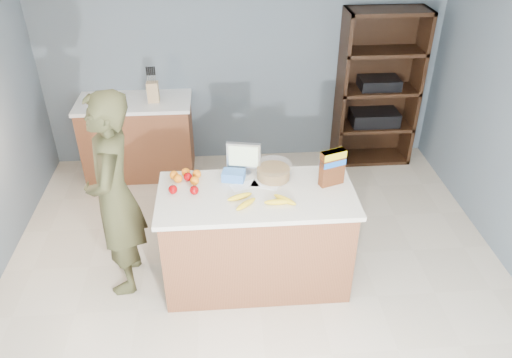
{
  "coord_description": "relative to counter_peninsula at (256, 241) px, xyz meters",
  "views": [
    {
      "loc": [
        -0.25,
        -2.93,
        3.09
      ],
      "look_at": [
        0.0,
        0.35,
        1.0
      ],
      "focal_mm": 35.0,
      "sensor_mm": 36.0,
      "label": 1
    }
  ],
  "objects": [
    {
      "name": "floor",
      "position": [
        0.0,
        -0.3,
        -0.42
      ],
      "size": [
        4.5,
        5.0,
        0.02
      ],
      "primitive_type": "cube",
      "color": "beige",
      "rests_on": "ground"
    },
    {
      "name": "walls",
      "position": [
        0.0,
        -0.3,
        1.24
      ],
      "size": [
        4.52,
        5.02,
        2.51
      ],
      "color": "slate",
      "rests_on": "ground"
    },
    {
      "name": "counter_peninsula",
      "position": [
        0.0,
        0.0,
        0.0
      ],
      "size": [
        1.56,
        0.76,
        0.9
      ],
      "color": "brown",
      "rests_on": "ground"
    },
    {
      "name": "back_cabinet",
      "position": [
        -1.2,
        1.9,
        0.04
      ],
      "size": [
        1.24,
        0.62,
        0.9
      ],
      "color": "brown",
      "rests_on": "ground"
    },
    {
      "name": "shelving_unit",
      "position": [
        1.55,
        2.05,
        0.45
      ],
      "size": [
        0.9,
        0.4,
        1.8
      ],
      "color": "black",
      "rests_on": "ground"
    },
    {
      "name": "person",
      "position": [
        -1.11,
        0.07,
        0.46
      ],
      "size": [
        0.45,
        0.66,
        1.75
      ],
      "primitive_type": "imported",
      "rotation": [
        0.0,
        0.0,
        -1.52
      ],
      "color": "#3B3B20",
      "rests_on": "ground"
    },
    {
      "name": "knife_block",
      "position": [
        -0.97,
        1.86,
        0.6
      ],
      "size": [
        0.12,
        0.1,
        0.31
      ],
      "color": "tan",
      "rests_on": "back_cabinet"
    },
    {
      "name": "envelopes",
      "position": [
        -0.01,
        0.11,
        0.49
      ],
      "size": [
        0.41,
        0.18,
        0.0
      ],
      "color": "white",
      "rests_on": "counter_peninsula"
    },
    {
      "name": "bananas",
      "position": [
        0.03,
        -0.14,
        0.51
      ],
      "size": [
        0.54,
        0.25,
        0.05
      ],
      "color": "yellow",
      "rests_on": "counter_peninsula"
    },
    {
      "name": "apples",
      "position": [
        -0.56,
        0.1,
        0.52
      ],
      "size": [
        0.24,
        0.27,
        0.07
      ],
      "color": "#940105",
      "rests_on": "counter_peninsula"
    },
    {
      "name": "oranges",
      "position": [
        -0.56,
        0.24,
        0.52
      ],
      "size": [
        0.26,
        0.21,
        0.07
      ],
      "color": "orange",
      "rests_on": "counter_peninsula"
    },
    {
      "name": "blue_carton",
      "position": [
        -0.17,
        0.21,
        0.52
      ],
      "size": [
        0.2,
        0.16,
        0.08
      ],
      "primitive_type": "cube",
      "rotation": [
        0.0,
        0.0,
        -0.23
      ],
      "color": "blue",
      "rests_on": "counter_peninsula"
    },
    {
      "name": "salad_bowl",
      "position": [
        0.15,
        0.22,
        0.54
      ],
      "size": [
        0.3,
        0.3,
        0.13
      ],
      "color": "#267219",
      "rests_on": "counter_peninsula"
    },
    {
      "name": "tv",
      "position": [
        -0.08,
        0.3,
        0.64
      ],
      "size": [
        0.28,
        0.12,
        0.28
      ],
      "color": "silver",
      "rests_on": "counter_peninsula"
    },
    {
      "name": "cereal_box",
      "position": [
        0.61,
        0.09,
        0.66
      ],
      "size": [
        0.21,
        0.14,
        0.3
      ],
      "color": "#592B14",
      "rests_on": "counter_peninsula"
    }
  ]
}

